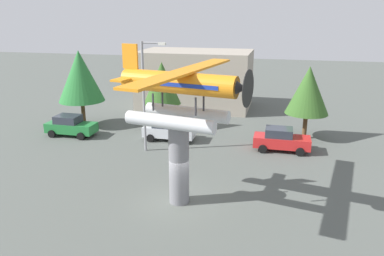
{
  "coord_description": "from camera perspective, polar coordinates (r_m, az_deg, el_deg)",
  "views": [
    {
      "loc": [
        5.09,
        -18.07,
        10.04
      ],
      "look_at": [
        0.0,
        3.0,
        3.39
      ],
      "focal_mm": 35.11,
      "sensor_mm": 36.0,
      "label": 1
    }
  ],
  "objects": [
    {
      "name": "tree_east",
      "position": [
        33.17,
        -4.6,
        6.8
      ],
      "size": [
        3.31,
        3.31,
        6.02
      ],
      "color": "brown",
      "rests_on": "ground"
    },
    {
      "name": "display_pedestal",
      "position": [
        20.32,
        -2.0,
        -5.46
      ],
      "size": [
        1.1,
        1.1,
        4.51
      ],
      "primitive_type": "cylinder",
      "color": "slate",
      "rests_on": "ground"
    },
    {
      "name": "car_far_red",
      "position": [
        29.19,
        13.37,
        -1.7
      ],
      "size": [
        4.2,
        2.02,
        1.76
      ],
      "color": "red",
      "rests_on": "ground"
    },
    {
      "name": "streetlight_primary",
      "position": [
        27.57,
        -7.0,
        5.81
      ],
      "size": [
        1.84,
        0.28,
        8.15
      ],
      "color": "gray",
      "rests_on": "ground"
    },
    {
      "name": "car_mid_silver",
      "position": [
        30.87,
        -3.58,
        -0.23
      ],
      "size": [
        4.2,
        2.02,
        1.76
      ],
      "color": "silver",
      "rests_on": "ground"
    },
    {
      "name": "tree_center_back",
      "position": [
        31.83,
        17.23,
        5.48
      ],
      "size": [
        3.49,
        3.49,
        6.02
      ],
      "color": "brown",
      "rests_on": "ground"
    },
    {
      "name": "floatplane_monument",
      "position": [
        19.1,
        -1.77,
        5.42
      ],
      "size": [
        7.13,
        10.42,
        4.0
      ],
      "rotation": [
        0.0,
        0.0,
        -0.19
      ],
      "color": "silver",
      "rests_on": "display_pedestal"
    },
    {
      "name": "car_near_green",
      "position": [
        33.53,
        -17.96,
        0.36
      ],
      "size": [
        4.2,
        2.02,
        1.76
      ],
      "color": "#237A38",
      "rests_on": "ground"
    },
    {
      "name": "ground_plane",
      "position": [
        21.28,
        -1.93,
        -11.09
      ],
      "size": [
        140.0,
        140.0,
        0.0
      ],
      "primitive_type": "plane",
      "color": "#515651"
    },
    {
      "name": "tree_west",
      "position": [
        35.39,
        -16.63,
        7.56
      ],
      "size": [
        4.11,
        4.11,
        6.92
      ],
      "color": "brown",
      "rests_on": "ground"
    },
    {
      "name": "storefront_building",
      "position": [
        41.71,
        0.53,
        7.45
      ],
      "size": [
        11.97,
        7.18,
        6.15
      ],
      "primitive_type": "cube",
      "color": "#9E9384",
      "rests_on": "ground"
    }
  ]
}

